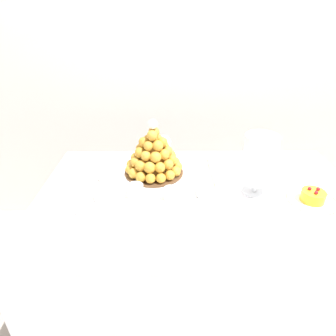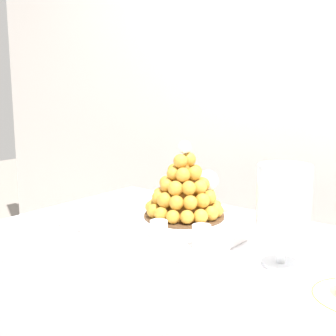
# 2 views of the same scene
# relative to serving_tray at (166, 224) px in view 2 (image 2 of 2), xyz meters

# --- Properties ---
(buffet_table) EXTENTS (1.30, 0.79, 0.79)m
(buffet_table) POSITION_rel_serving_tray_xyz_m (0.19, -0.07, -0.13)
(buffet_table) COLOR brown
(buffet_table) RESTS_ON ground_plane
(serving_tray) EXTENTS (0.53, 0.42, 0.02)m
(serving_tray) POSITION_rel_serving_tray_xyz_m (0.00, 0.00, 0.00)
(serving_tray) COLOR white
(serving_tray) RESTS_ON buffet_table
(croquembouche) EXTENTS (0.26, 0.26, 0.25)m
(croquembouche) POSITION_rel_serving_tray_xyz_m (0.00, 0.09, 0.09)
(croquembouche) COLOR #4C331E
(croquembouche) RESTS_ON serving_tray
(dessert_cup_left) EXTENTS (0.06, 0.06, 0.05)m
(dessert_cup_left) POSITION_rel_serving_tray_xyz_m (-0.19, -0.11, 0.02)
(dessert_cup_left) COLOR silver
(dessert_cup_left) RESTS_ON serving_tray
(dessert_cup_mid_left) EXTENTS (0.06, 0.06, 0.05)m
(dessert_cup_mid_left) POSITION_rel_serving_tray_xyz_m (-0.06, -0.10, 0.03)
(dessert_cup_mid_left) COLOR silver
(dessert_cup_mid_left) RESTS_ON serving_tray
(dessert_cup_centre) EXTENTS (0.05, 0.05, 0.05)m
(dessert_cup_centre) POSITION_rel_serving_tray_xyz_m (0.07, -0.12, 0.03)
(dessert_cup_centre) COLOR silver
(dessert_cup_centre) RESTS_ON serving_tray
(dessert_cup_mid_right) EXTENTS (0.05, 0.05, 0.06)m
(dessert_cup_mid_right) POSITION_rel_serving_tray_xyz_m (0.20, -0.09, 0.03)
(dessert_cup_mid_right) COLOR silver
(dessert_cup_mid_right) RESTS_ON serving_tray
(creme_brulee_ramekin) EXTENTS (0.10, 0.10, 0.03)m
(creme_brulee_ramekin) POSITION_rel_serving_tray_xyz_m (-0.19, 0.05, 0.02)
(creme_brulee_ramekin) COLOR white
(creme_brulee_ramekin) RESTS_ON serving_tray
(macaron_goblet) EXTENTS (0.13, 0.13, 0.26)m
(macaron_goblet) POSITION_rel_serving_tray_xyz_m (0.41, -0.06, 0.14)
(macaron_goblet) COLOR white
(macaron_goblet) RESTS_ON buffet_table
(wine_glass) EXTENTS (0.07, 0.07, 0.16)m
(wine_glass) POSITION_rel_serving_tray_xyz_m (0.04, 0.16, 0.11)
(wine_glass) COLOR silver
(wine_glass) RESTS_ON buffet_table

